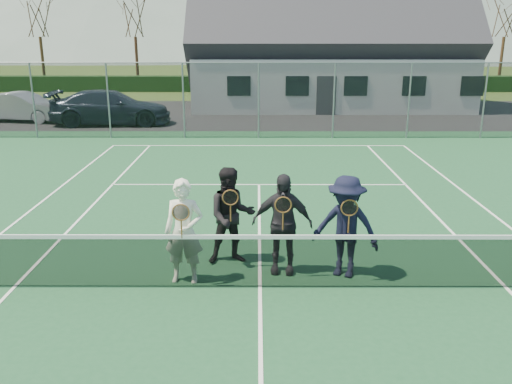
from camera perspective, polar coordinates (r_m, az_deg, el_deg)
ground at (r=28.52m, az=0.25°, el=8.10°), size 220.00×220.00×0.00m
court_surface at (r=9.19m, az=0.42°, el=-10.11°), size 30.00×30.00×0.02m
tarmac_carpark at (r=28.79m, az=-7.82°, el=8.04°), size 40.00×12.00×0.01m
hedge_row at (r=40.38m, az=0.22°, el=11.33°), size 40.00×1.20×1.10m
hill_west at (r=106.31m, az=-14.17°, el=18.56°), size 110.00×110.00×18.00m
car_a at (r=30.58m, az=-24.92°, el=8.35°), size 3.85×1.95×1.26m
car_b at (r=28.60m, az=-23.32°, el=8.21°), size 4.41×2.18×1.39m
car_c at (r=26.27m, az=-15.05°, el=8.59°), size 5.58×2.53×1.59m
court_markings at (r=9.18m, az=0.42°, el=-10.03°), size 11.03×23.83×0.01m
tennis_net at (r=8.96m, az=0.43°, el=-7.08°), size 11.68×0.08×1.10m
perimeter_fence at (r=21.87m, az=0.28°, el=9.60°), size 30.07×0.07×3.02m
clubhouse at (r=32.47m, az=7.61°, el=16.04°), size 15.60×8.20×7.70m
tree_a at (r=44.23m, az=-22.05°, el=17.44°), size 3.20×3.20×7.77m
tree_b at (r=42.22m, az=-12.74°, el=18.30°), size 3.20×3.20×7.77m
tree_c at (r=41.31m, az=3.16°, el=18.70°), size 3.20×3.20×7.77m
tree_d at (r=42.98m, az=17.30°, el=17.94°), size 3.20×3.20×7.77m
tree_e at (r=45.03m, az=24.95°, el=17.09°), size 3.20×3.20×7.77m
player_a at (r=9.15m, az=-7.59°, el=-4.15°), size 0.68×0.52×1.80m
player_b at (r=9.85m, az=-2.60°, el=-2.52°), size 0.98×0.82×1.80m
player_c at (r=9.45m, az=2.77°, el=-3.34°), size 1.10×0.56×1.80m
player_d at (r=9.42m, az=9.42°, el=-3.62°), size 1.34×1.09×1.80m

